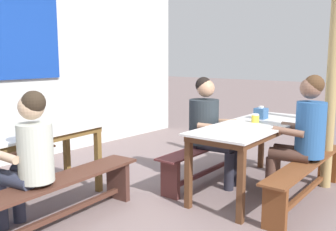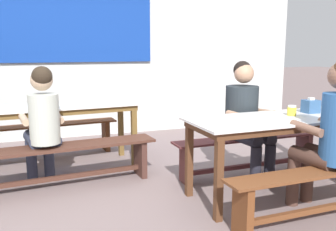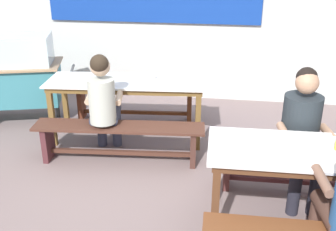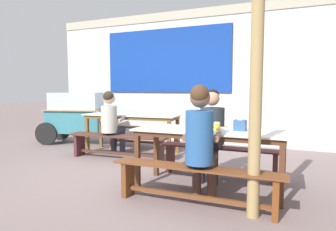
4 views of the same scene
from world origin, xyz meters
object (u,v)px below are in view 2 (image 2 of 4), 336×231
Objects in this scene: tissue_box at (311,106)px; condiment_jar at (292,111)px; person_near_front at (332,130)px; bench_near_front at (331,186)px; person_right_near_table at (245,114)px; soup_bowl at (77,101)px; bench_near_back at (249,150)px; dining_table_near at (286,124)px; dining_table_far at (54,112)px; bench_far_front at (64,158)px; person_left_back_turned at (43,120)px; bench_far_back at (49,135)px.

tissue_box reaches higher than condiment_jar.
bench_near_front is at bearing -116.73° from person_near_front.
person_near_front is at bearing -80.57° from person_right_near_table.
tissue_box is at bearing 12.81° from condiment_jar.
tissue_box is 1.17× the size of soup_bowl.
bench_near_back is at bearing 100.20° from condiment_jar.
person_right_near_table is (-0.17, 1.03, -0.03)m from person_near_front.
dining_table_near is 1.00× the size of bench_near_front.
bench_far_front is at bearing -85.09° from dining_table_far.
bench_near_front is 1.45× the size of person_near_front.
tissue_box is at bearing -19.21° from bench_far_front.
dining_table_far is 2.92m from bench_near_front.
bench_near_front is at bearing -88.61° from bench_near_back.
dining_table_far reaches higher than bench_near_back.
bench_near_front is 0.93m from tissue_box.
bench_near_back is 0.82m from tissue_box.
soup_bowl reaches higher than bench_near_front.
person_left_back_turned is 12.66× the size of condiment_jar.
bench_near_back is (-0.01, 0.59, -0.40)m from dining_table_near.
bench_far_front is at bearing 155.23° from dining_table_near.
condiment_jar is (2.04, -0.87, 0.50)m from bench_far_front.
person_near_front reaches higher than bench_near_back.
person_near_front is (0.04, 0.07, 0.45)m from bench_near_front.
soup_bowl reaches higher than bench_far_front.
dining_table_far is at bearing 76.00° from person_left_back_turned.
bench_near_front is 2.68m from person_left_back_turned.
bench_far_front is (0.05, -0.58, -0.38)m from dining_table_far.
bench_near_front is at bearing -51.35° from soup_bowl.
dining_table_far is 12.78× the size of tissue_box.
tissue_box is at bearing 15.12° from dining_table_near.
condiment_jar reaches higher than bench_far_back.
bench_far_back is (-2.05, 2.07, -0.40)m from dining_table_near.
person_left_back_turned is (-0.08, -1.10, 0.40)m from bench_far_back.
condiment_jar is (0.08, 0.03, 0.12)m from dining_table_near.
person_near_front is 10.11× the size of soup_bowl.
bench_far_front is 14.58× the size of soup_bowl.
bench_near_back is at bearing -24.33° from dining_table_far.
bench_far_front is 12.47× the size of tissue_box.
condiment_jar is at bearing -167.19° from tissue_box.
person_left_back_turned is at bearing 160.63° from tissue_box.
soup_bowl is (-2.09, 1.50, -0.05)m from tissue_box.
person_right_near_table reaches higher than bench_far_back.
dining_table_far is 2.22m from bench_near_back.
bench_near_front is 0.81m from condiment_jar.
bench_near_back is at bearing 91.39° from bench_near_front.
condiment_jar reaches higher than soup_bowl.
bench_far_back is at bearing 129.21° from person_near_front.
bench_far_front is 2.47m from bench_near_front.
tissue_box is (0.36, 0.10, 0.14)m from dining_table_near.
soup_bowl is at bearing 72.52° from bench_far_front.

